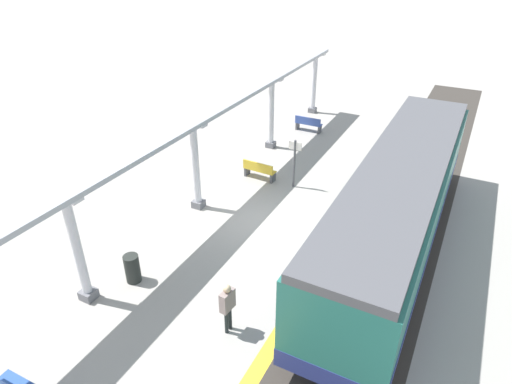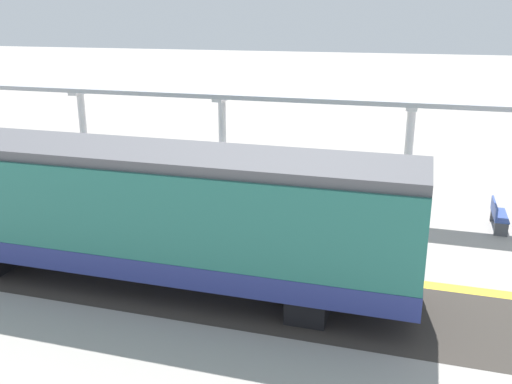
{
  "view_description": "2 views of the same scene",
  "coord_description": "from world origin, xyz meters",
  "views": [
    {
      "loc": [
        -6.4,
        12.72,
        9.51
      ],
      "look_at": [
        -0.3,
        1.05,
        1.91
      ],
      "focal_mm": 31.1,
      "sensor_mm": 36.0,
      "label": 1
    },
    {
      "loc": [
        -16.54,
        -6.87,
        6.52
      ],
      "look_at": [
        -1.4,
        -2.3,
        1.54
      ],
      "focal_mm": 39.59,
      "sensor_mm": 36.0,
      "label": 2
    }
  ],
  "objects": [
    {
      "name": "tactile_edge_strip",
      "position": [
        -2.97,
        0.0,
        0.0
      ],
      "size": [
        0.43,
        32.33,
        0.01
      ],
      "primitive_type": "cube",
      "color": "gold",
      "rests_on": "ground"
    },
    {
      "name": "canopy_pillar_second",
      "position": [
        2.74,
        -6.44,
        1.86
      ],
      "size": [
        1.1,
        0.44,
        3.67
      ],
      "color": "slate",
      "rests_on": "ground"
    },
    {
      "name": "platform_info_sign",
      "position": [
        0.01,
        -3.09,
        1.33
      ],
      "size": [
        0.56,
        0.1,
        2.2
      ],
      "color": "#4C4C51",
      "rests_on": "ground"
    },
    {
      "name": "canopy_pillar_third",
      "position": [
        2.74,
        0.25,
        1.86
      ],
      "size": [
        1.1,
        0.44,
        3.67
      ],
      "color": "slate",
      "rests_on": "ground"
    },
    {
      "name": "passenger_waiting_near_edge",
      "position": [
        -1.66,
        5.3,
        1.03
      ],
      "size": [
        0.26,
        0.49,
        1.64
      ],
      "color": "black",
      "rests_on": "ground"
    },
    {
      "name": "bench_near_end",
      "position": [
        1.66,
        -3.02,
        0.44
      ],
      "size": [
        1.52,
        0.51,
        0.86
      ],
      "color": "gold",
      "rests_on": "ground"
    },
    {
      "name": "train_near_carriage",
      "position": [
        -4.78,
        -0.46,
        1.83
      ],
      "size": [
        2.65,
        13.37,
        3.48
      ],
      "color": "#256D61",
      "rests_on": "ground"
    },
    {
      "name": "canopy_pillar_fourth",
      "position": [
        2.74,
        6.16,
        1.86
      ],
      "size": [
        1.1,
        0.44,
        3.67
      ],
      "color": "slate",
      "rests_on": "ground"
    },
    {
      "name": "canopy_pillar_nearest",
      "position": [
        2.74,
        -12.4,
        1.86
      ],
      "size": [
        1.1,
        0.44,
        3.67
      ],
      "color": "slate",
      "rests_on": "ground"
    },
    {
      "name": "bench_mid_platform",
      "position": [
        1.81,
        -9.35,
        0.44
      ],
      "size": [
        1.5,
        0.44,
        0.86
      ],
      "color": "#344D9A",
      "rests_on": "ground"
    },
    {
      "name": "canopy_beam",
      "position": [
        2.74,
        0.1,
        3.75
      ],
      "size": [
        1.2,
        25.8,
        0.16
      ],
      "primitive_type": "cube",
      "color": "#A8AAB2",
      "rests_on": "canopy_pillar_nearest"
    },
    {
      "name": "trackbed",
      "position": [
        -4.79,
        0.0,
        0.0
      ],
      "size": [
        3.2,
        44.33,
        0.01
      ],
      "primitive_type": "cube",
      "color": "#38332D",
      "rests_on": "ground"
    },
    {
      "name": "ground_plane",
      "position": [
        0.0,
        0.0,
        0.0
      ],
      "size": [
        176.0,
        176.0,
        0.0
      ],
      "primitive_type": "plane",
      "color": "#A19B94"
    },
    {
      "name": "trash_bin",
      "position": [
        2.07,
        4.9,
        0.48
      ],
      "size": [
        0.48,
        0.48,
        0.96
      ],
      "primitive_type": "cylinder",
      "color": "#252926",
      "rests_on": "ground"
    }
  ]
}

